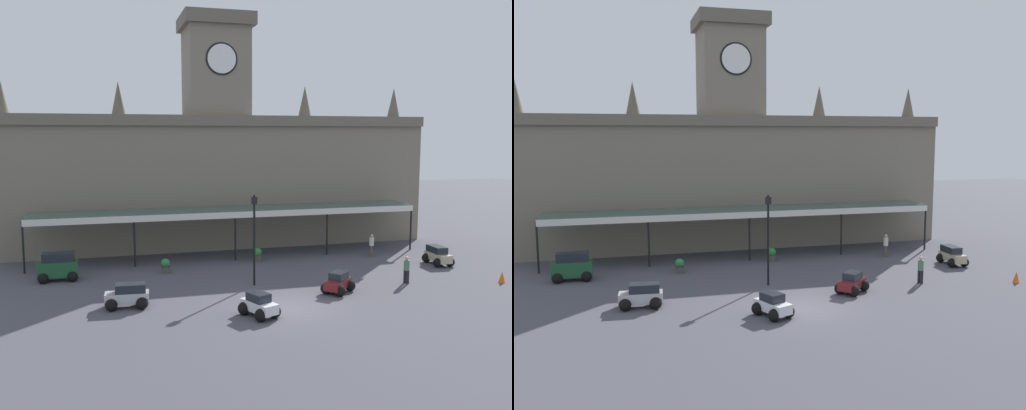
% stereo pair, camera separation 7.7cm
% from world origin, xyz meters
% --- Properties ---
extents(ground_plane, '(140.00, 140.00, 0.00)m').
position_xyz_m(ground_plane, '(0.00, 0.00, 0.00)').
color(ground_plane, '#484751').
extents(station_building, '(34.06, 6.30, 18.33)m').
position_xyz_m(station_building, '(0.00, 18.14, 6.03)').
color(station_building, slate).
rests_on(station_building, ground).
extents(entrance_canopy, '(28.43, 3.26, 3.61)m').
position_xyz_m(entrance_canopy, '(0.00, 12.77, 3.47)').
color(entrance_canopy, '#38564C').
rests_on(entrance_canopy, ground).
extents(car_beige_estate, '(1.61, 2.29, 1.27)m').
position_xyz_m(car_beige_estate, '(13.34, 6.56, 0.56)').
color(car_beige_estate, tan).
rests_on(car_beige_estate, ground).
extents(car_white_sedan, '(1.98, 2.23, 1.19)m').
position_xyz_m(car_white_sedan, '(-1.71, -0.80, 0.50)').
color(car_white_sedan, silver).
rests_on(car_white_sedan, ground).
extents(car_green_van, '(2.40, 1.60, 1.77)m').
position_xyz_m(car_green_van, '(-11.86, 9.01, 0.81)').
color(car_green_van, '#1E512D').
rests_on(car_green_van, ground).
extents(car_maroon_sedan, '(2.24, 2.19, 1.19)m').
position_xyz_m(car_maroon_sedan, '(3.80, 2.01, 0.50)').
color(car_maroon_sedan, maroon).
rests_on(car_maroon_sedan, ground).
extents(car_silver_estate, '(2.31, 1.66, 1.27)m').
position_xyz_m(car_silver_estate, '(-7.95, 2.39, 0.56)').
color(car_silver_estate, '#B2B5BA').
rests_on(car_silver_estate, ground).
extents(pedestrian_beside_cars, '(0.34, 0.36, 1.67)m').
position_xyz_m(pedestrian_beside_cars, '(10.04, 10.06, 0.91)').
color(pedestrian_beside_cars, brown).
rests_on(pedestrian_beside_cars, ground).
extents(pedestrian_near_entrance, '(0.34, 0.38, 1.67)m').
position_xyz_m(pedestrian_near_entrance, '(8.59, 2.70, 0.91)').
color(pedestrian_near_entrance, black).
rests_on(pedestrian_near_entrance, ground).
extents(victorian_lamppost, '(0.30, 0.30, 5.49)m').
position_xyz_m(victorian_lamppost, '(-0.43, 4.79, 3.37)').
color(victorian_lamppost, black).
rests_on(victorian_lamppost, ground).
extents(traffic_cone, '(0.40, 0.40, 0.68)m').
position_xyz_m(traffic_cone, '(14.36, 1.32, 0.34)').
color(traffic_cone, orange).
rests_on(traffic_cone, ground).
extents(planter_forecourt_centre, '(0.60, 0.60, 0.96)m').
position_xyz_m(planter_forecourt_centre, '(1.46, 10.83, 0.49)').
color(planter_forecourt_centre, '#47423D').
rests_on(planter_forecourt_centre, ground).
extents(planter_by_canopy, '(0.60, 0.60, 0.96)m').
position_xyz_m(planter_by_canopy, '(-5.25, 9.16, 0.49)').
color(planter_by_canopy, '#47423D').
rests_on(planter_by_canopy, ground).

